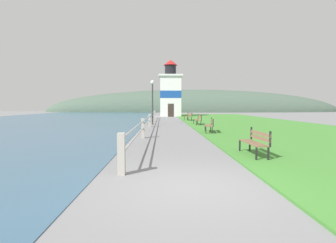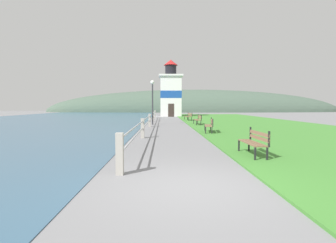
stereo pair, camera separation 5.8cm
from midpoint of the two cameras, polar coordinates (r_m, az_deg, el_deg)
name	(u,v)px [view 1 (the left image)]	position (r m, az deg, el deg)	size (l,w,h in m)	color
ground_plane	(190,187)	(5.72, 4.51, -13.98)	(160.00, 160.00, 0.00)	slate
grass_verge	(254,124)	(24.75, 18.21, -0.58)	(12.00, 53.52, 0.06)	#428433
water_strip	(8,125)	(27.02, -31.59, -0.64)	(24.00, 85.63, 0.01)	#385B75
seawall_railing	(150,119)	(21.15, -4.10, 0.53)	(0.18, 29.51, 1.05)	#A8A399
park_bench_near	(256,141)	(9.25, 18.36, -4.02)	(0.50, 1.66, 0.94)	brown
park_bench_midway	(210,124)	(16.52, 9.02, -0.63)	(0.73, 1.95, 0.94)	brown
park_bench_far	(198,119)	(23.06, 6.51, 0.55)	(0.49, 1.96, 0.94)	brown
park_bench_by_lighthouse	(189,116)	(29.59, 4.44, 1.21)	(0.72, 2.03, 0.94)	brown
lighthouse	(170,93)	(41.65, 0.50, 6.31)	(3.71, 3.71, 8.89)	white
lamp_post	(152,94)	(23.50, -3.47, 5.98)	(0.36, 0.36, 3.96)	#333338
distant_hillside	(194,112)	(71.64, 5.58, 2.11)	(80.00, 16.00, 12.00)	#475B4C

